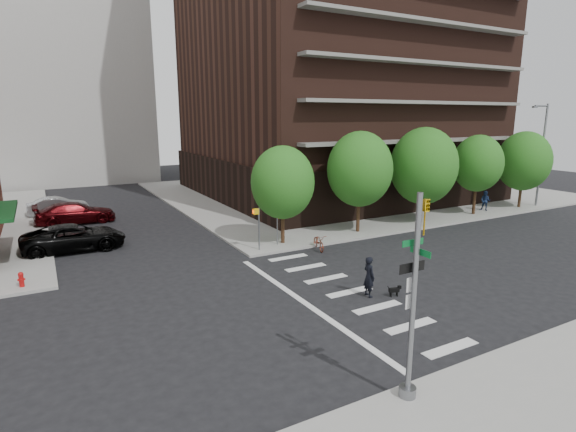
{
  "coord_description": "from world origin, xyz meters",
  "views": [
    {
      "loc": [
        -9.13,
        -15.96,
        8.1
      ],
      "look_at": [
        3.0,
        6.0,
        2.5
      ],
      "focal_mm": 28.0,
      "sensor_mm": 36.0,
      "label": 1
    }
  ],
  "objects_px": {
    "traffic_signal": "(413,314)",
    "pedestrian_far": "(485,201)",
    "parked_car_silver": "(58,206)",
    "scooter": "(319,242)",
    "fire_hydrant": "(21,279)",
    "parked_car_maroon": "(75,213)",
    "parked_car_black": "(74,237)",
    "dog_walker": "(369,277)"
  },
  "relations": [
    {
      "from": "traffic_signal",
      "to": "pedestrian_far",
      "type": "xyz_separation_m",
      "value": [
        24.48,
        16.47,
        -1.7
      ]
    },
    {
      "from": "parked_car_silver",
      "to": "pedestrian_far",
      "type": "bearing_deg",
      "value": -119.72
    },
    {
      "from": "traffic_signal",
      "to": "scooter",
      "type": "height_order",
      "value": "traffic_signal"
    },
    {
      "from": "traffic_signal",
      "to": "pedestrian_far",
      "type": "height_order",
      "value": "traffic_signal"
    },
    {
      "from": "fire_hydrant",
      "to": "parked_car_maroon",
      "type": "distance_m",
      "value": 14.0
    },
    {
      "from": "traffic_signal",
      "to": "parked_car_maroon",
      "type": "distance_m",
      "value": 29.71
    },
    {
      "from": "fire_hydrant",
      "to": "parked_car_silver",
      "type": "height_order",
      "value": "parked_car_silver"
    },
    {
      "from": "pedestrian_far",
      "to": "parked_car_black",
      "type": "bearing_deg",
      "value": -119.38
    },
    {
      "from": "scooter",
      "to": "dog_walker",
      "type": "relative_size",
      "value": 0.99
    },
    {
      "from": "fire_hydrant",
      "to": "dog_walker",
      "type": "xyz_separation_m",
      "value": [
        13.96,
        -8.61,
        0.39
      ]
    },
    {
      "from": "parked_car_black",
      "to": "pedestrian_far",
      "type": "height_order",
      "value": "pedestrian_far"
    },
    {
      "from": "parked_car_black",
      "to": "parked_car_maroon",
      "type": "relative_size",
      "value": 1.03
    },
    {
      "from": "parked_car_maroon",
      "to": "scooter",
      "type": "distance_m",
      "value": 19.52
    },
    {
      "from": "fire_hydrant",
      "to": "parked_car_silver",
      "type": "xyz_separation_m",
      "value": [
        2.3,
        17.59,
        0.21
      ]
    },
    {
      "from": "pedestrian_far",
      "to": "parked_car_silver",
      "type": "bearing_deg",
      "value": -138.06
    },
    {
      "from": "dog_walker",
      "to": "pedestrian_far",
      "type": "distance_m",
      "value": 22.76
    },
    {
      "from": "traffic_signal",
      "to": "fire_hydrant",
      "type": "xyz_separation_m",
      "value": [
        -10.03,
        15.29,
        -2.15
      ]
    },
    {
      "from": "scooter",
      "to": "dog_walker",
      "type": "height_order",
      "value": "dog_walker"
    },
    {
      "from": "dog_walker",
      "to": "pedestrian_far",
      "type": "xyz_separation_m",
      "value": [
        20.55,
        9.79,
        0.05
      ]
    },
    {
      "from": "fire_hydrant",
      "to": "dog_walker",
      "type": "relative_size",
      "value": 0.39
    },
    {
      "from": "traffic_signal",
      "to": "parked_car_maroon",
      "type": "xyz_separation_m",
      "value": [
        -6.7,
        28.88,
        -1.87
      ]
    },
    {
      "from": "parked_car_silver",
      "to": "pedestrian_far",
      "type": "relative_size",
      "value": 2.75
    },
    {
      "from": "traffic_signal",
      "to": "pedestrian_far",
      "type": "distance_m",
      "value": 29.55
    },
    {
      "from": "fire_hydrant",
      "to": "parked_car_black",
      "type": "relative_size",
      "value": 0.12
    },
    {
      "from": "fire_hydrant",
      "to": "scooter",
      "type": "bearing_deg",
      "value": -4.66
    },
    {
      "from": "scooter",
      "to": "pedestrian_far",
      "type": "distance_m",
      "value": 18.73
    },
    {
      "from": "parked_car_black",
      "to": "parked_car_silver",
      "type": "xyz_separation_m",
      "value": [
        -0.42,
        11.77,
        -0.06
      ]
    },
    {
      "from": "traffic_signal",
      "to": "fire_hydrant",
      "type": "height_order",
      "value": "traffic_signal"
    },
    {
      "from": "parked_car_silver",
      "to": "parked_car_maroon",
      "type": "bearing_deg",
      "value": -168.28
    },
    {
      "from": "dog_walker",
      "to": "traffic_signal",
      "type": "bearing_deg",
      "value": 153.31
    },
    {
      "from": "parked_car_black",
      "to": "parked_car_silver",
      "type": "height_order",
      "value": "parked_car_black"
    },
    {
      "from": "fire_hydrant",
      "to": "parked_car_black",
      "type": "distance_m",
      "value": 6.44
    },
    {
      "from": "parked_car_silver",
      "to": "dog_walker",
      "type": "height_order",
      "value": "dog_walker"
    },
    {
      "from": "parked_car_maroon",
      "to": "parked_car_black",
      "type": "bearing_deg",
      "value": 174.42
    },
    {
      "from": "traffic_signal",
      "to": "parked_car_silver",
      "type": "relative_size",
      "value": 1.29
    },
    {
      "from": "parked_car_black",
      "to": "dog_walker",
      "type": "distance_m",
      "value": 18.3
    },
    {
      "from": "pedestrian_far",
      "to": "fire_hydrant",
      "type": "bearing_deg",
      "value": -109.1
    },
    {
      "from": "parked_car_black",
      "to": "parked_car_silver",
      "type": "relative_size",
      "value": 1.27
    },
    {
      "from": "fire_hydrant",
      "to": "parked_car_black",
      "type": "height_order",
      "value": "parked_car_black"
    },
    {
      "from": "traffic_signal",
      "to": "parked_car_black",
      "type": "xyz_separation_m",
      "value": [
        -7.31,
        21.12,
        -1.88
      ]
    },
    {
      "from": "scooter",
      "to": "dog_walker",
      "type": "distance_m",
      "value": 7.59
    },
    {
      "from": "parked_car_maroon",
      "to": "scooter",
      "type": "bearing_deg",
      "value": -140.8
    }
  ]
}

